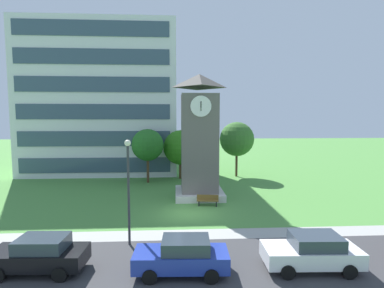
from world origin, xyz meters
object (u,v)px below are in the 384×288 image
at_px(park_bench, 208,200).
at_px(parked_car_white, 312,251).
at_px(clock_tower, 199,143).
at_px(street_lamp, 128,181).
at_px(tree_near_tower, 148,145).
at_px(parked_car_blue, 182,256).
at_px(tree_streetside, 237,139).
at_px(tree_by_building, 181,148).
at_px(parked_car_black, 39,254).

distance_m(park_bench, parked_car_white, 11.02).
bearing_deg(park_bench, clock_tower, 99.64).
xyz_separation_m(clock_tower, parked_car_white, (4.38, -13.12, -4.16)).
relative_size(street_lamp, tree_near_tower, 1.00).
distance_m(street_lamp, parked_car_blue, 5.28).
xyz_separation_m(park_bench, tree_near_tower, (-5.77, 9.06, 3.78)).
relative_size(tree_near_tower, parked_car_blue, 1.36).
bearing_deg(clock_tower, parked_car_blue, -98.02).
xyz_separation_m(tree_near_tower, tree_streetside, (10.68, 2.82, 0.42)).
height_order(tree_by_building, tree_streetside, tree_streetside).
xyz_separation_m(tree_near_tower, parked_car_white, (9.67, -19.35, -3.38)).
relative_size(tree_near_tower, parked_car_white, 1.32).
distance_m(clock_tower, parked_car_white, 14.44).
relative_size(tree_streetside, parked_car_white, 1.48).
bearing_deg(parked_car_blue, tree_near_tower, 100.01).
relative_size(street_lamp, tree_streetside, 0.89).
relative_size(street_lamp, parked_car_black, 1.35).
xyz_separation_m(clock_tower, tree_near_tower, (-5.29, 6.24, -0.78)).
xyz_separation_m(tree_streetside, parked_car_black, (-13.97, -21.74, -3.80)).
bearing_deg(tree_near_tower, clock_tower, -49.69).
bearing_deg(park_bench, parked_car_white, -69.26).
height_order(street_lamp, tree_by_building, street_lamp).
height_order(parked_car_black, parked_car_white, same).
bearing_deg(tree_by_building, parked_car_white, -74.42).
bearing_deg(tree_near_tower, tree_streetside, 14.78).
xyz_separation_m(clock_tower, park_bench, (0.48, -2.82, -4.56)).
bearing_deg(tree_by_building, clock_tower, -79.19).
bearing_deg(clock_tower, tree_near_tower, 130.31).
height_order(park_bench, street_lamp, street_lamp).
xyz_separation_m(tree_by_building, parked_car_white, (5.94, -21.29, -2.88)).
bearing_deg(clock_tower, parked_car_white, -71.54).
height_order(street_lamp, parked_car_black, street_lamp).
bearing_deg(tree_streetside, parked_car_blue, -108.04).
distance_m(clock_tower, park_bench, 5.38).
height_order(clock_tower, park_bench, clock_tower).
bearing_deg(parked_car_white, street_lamp, 160.82).
bearing_deg(tree_streetside, tree_near_tower, -165.22).
bearing_deg(park_bench, tree_streetside, 67.54).
height_order(park_bench, tree_near_tower, tree_near_tower).
bearing_deg(parked_car_black, clock_tower, 55.91).
height_order(street_lamp, tree_near_tower, same).
xyz_separation_m(park_bench, tree_streetside, (4.91, 11.87, 4.20)).
xyz_separation_m(parked_car_black, parked_car_white, (12.96, -0.43, 0.00)).
height_order(clock_tower, parked_car_blue, clock_tower).
relative_size(park_bench, parked_car_white, 0.40).
bearing_deg(street_lamp, park_bench, 53.24).
distance_m(street_lamp, parked_car_black, 5.48).
distance_m(tree_by_building, parked_car_blue, 21.58).
xyz_separation_m(clock_tower, parked_car_black, (-8.58, -12.68, -4.16)).
relative_size(clock_tower, parked_car_white, 2.43).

